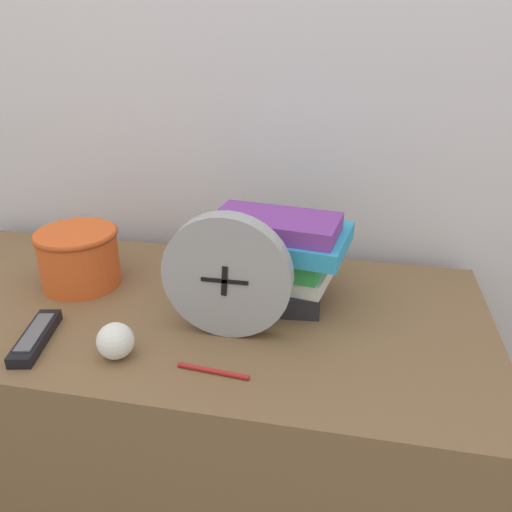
{
  "coord_description": "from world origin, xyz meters",
  "views": [
    {
      "loc": [
        0.34,
        -0.53,
        1.29
      ],
      "look_at": [
        0.18,
        0.28,
        0.9
      ],
      "focal_mm": 35.0,
      "sensor_mm": 36.0,
      "label": 1
    }
  ],
  "objects_px": {
    "desk_clock": "(227,277)",
    "crumpled_paper_ball": "(115,341)",
    "basket": "(79,256)",
    "tv_remote": "(36,337)",
    "pen": "(213,371)",
    "book_stack": "(278,256)"
  },
  "relations": [
    {
      "from": "desk_clock",
      "to": "basket",
      "type": "distance_m",
      "value": 0.38
    },
    {
      "from": "basket",
      "to": "pen",
      "type": "relative_size",
      "value": 1.41
    },
    {
      "from": "book_stack",
      "to": "tv_remote",
      "type": "bearing_deg",
      "value": -148.88
    },
    {
      "from": "book_stack",
      "to": "desk_clock",
      "type": "bearing_deg",
      "value": -115.5
    },
    {
      "from": "desk_clock",
      "to": "crumpled_paper_ball",
      "type": "relative_size",
      "value": 3.67
    },
    {
      "from": "book_stack",
      "to": "pen",
      "type": "relative_size",
      "value": 2.25
    },
    {
      "from": "basket",
      "to": "tv_remote",
      "type": "bearing_deg",
      "value": -82.21
    },
    {
      "from": "book_stack",
      "to": "pen",
      "type": "distance_m",
      "value": 0.28
    },
    {
      "from": "book_stack",
      "to": "crumpled_paper_ball",
      "type": "height_order",
      "value": "book_stack"
    },
    {
      "from": "tv_remote",
      "to": "crumpled_paper_ball",
      "type": "xyz_separation_m",
      "value": [
        0.16,
        -0.01,
        0.02
      ]
    },
    {
      "from": "basket",
      "to": "tv_remote",
      "type": "distance_m",
      "value": 0.23
    },
    {
      "from": "crumpled_paper_ball",
      "to": "pen",
      "type": "xyz_separation_m",
      "value": [
        0.17,
        -0.01,
        -0.03
      ]
    },
    {
      "from": "desk_clock",
      "to": "crumpled_paper_ball",
      "type": "bearing_deg",
      "value": -147.38
    },
    {
      "from": "desk_clock",
      "to": "pen",
      "type": "relative_size",
      "value": 1.88
    },
    {
      "from": "pen",
      "to": "tv_remote",
      "type": "bearing_deg",
      "value": 176.2
    },
    {
      "from": "basket",
      "to": "tv_remote",
      "type": "xyz_separation_m",
      "value": [
        0.03,
        -0.22,
        -0.06
      ]
    },
    {
      "from": "crumpled_paper_ball",
      "to": "pen",
      "type": "relative_size",
      "value": 0.51
    },
    {
      "from": "book_stack",
      "to": "pen",
      "type": "height_order",
      "value": "book_stack"
    },
    {
      "from": "crumpled_paper_ball",
      "to": "desk_clock",
      "type": "bearing_deg",
      "value": 32.62
    },
    {
      "from": "tv_remote",
      "to": "desk_clock",
      "type": "bearing_deg",
      "value": 16.46
    },
    {
      "from": "crumpled_paper_ball",
      "to": "basket",
      "type": "bearing_deg",
      "value": 129.57
    },
    {
      "from": "desk_clock",
      "to": "basket",
      "type": "height_order",
      "value": "desk_clock"
    }
  ]
}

